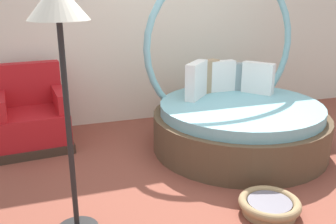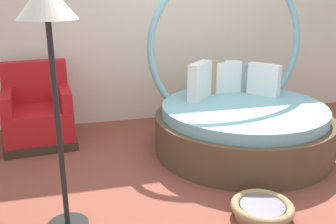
% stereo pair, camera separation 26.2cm
% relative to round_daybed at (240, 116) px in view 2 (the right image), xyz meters
% --- Properties ---
extents(ground_plane, '(8.00, 8.00, 0.02)m').
position_rel_round_daybed_xyz_m(ground_plane, '(-0.49, -0.72, -0.40)').
color(ground_plane, brown).
extents(back_wall, '(8.00, 0.12, 2.62)m').
position_rel_round_daybed_xyz_m(back_wall, '(-0.49, 1.34, 0.92)').
color(back_wall, silver).
rests_on(back_wall, ground_plane).
extents(round_daybed, '(1.98, 1.98, 2.09)m').
position_rel_round_daybed_xyz_m(round_daybed, '(0.00, 0.00, 0.00)').
color(round_daybed, brown).
rests_on(round_daybed, ground_plane).
extents(red_armchair, '(0.86, 0.86, 0.94)m').
position_rel_round_daybed_xyz_m(red_armchair, '(-2.25, 0.76, -0.06)').
color(red_armchair, '#38281E').
rests_on(red_armchair, ground_plane).
extents(pet_basket, '(0.51, 0.51, 0.13)m').
position_rel_round_daybed_xyz_m(pet_basket, '(-0.42, -1.38, -0.31)').
color(pet_basket, '#9E7F56').
rests_on(pet_basket, ground_plane).
extents(floor_lamp, '(0.40, 0.40, 1.82)m').
position_rel_round_daybed_xyz_m(floor_lamp, '(-1.94, -1.13, 1.15)').
color(floor_lamp, black).
rests_on(floor_lamp, ground_plane).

